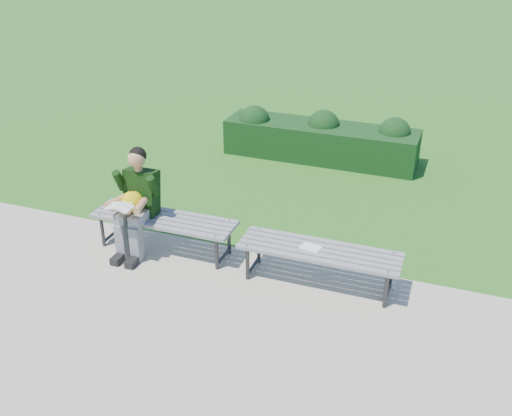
{
  "coord_description": "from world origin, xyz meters",
  "views": [
    {
      "loc": [
        2.57,
        -5.74,
        3.71
      ],
      "look_at": [
        0.55,
        -0.2,
        0.73
      ],
      "focal_mm": 40.0,
      "sensor_mm": 36.0,
      "label": 1
    }
  ],
  "objects_px": {
    "hedge": "(320,138)",
    "bench_left": "(164,221)",
    "bench_right": "(319,253)",
    "seated_boy": "(136,199)",
    "paper_sheet": "(311,247)"
  },
  "relations": [
    {
      "from": "hedge",
      "to": "bench_left",
      "type": "xyz_separation_m",
      "value": [
        -1.03,
        -3.71,
        0.05
      ]
    },
    {
      "from": "hedge",
      "to": "bench_left",
      "type": "distance_m",
      "value": 3.85
    },
    {
      "from": "hedge",
      "to": "bench_left",
      "type": "relative_size",
      "value": 1.84
    },
    {
      "from": "bench_left",
      "to": "bench_right",
      "type": "distance_m",
      "value": 1.98
    },
    {
      "from": "bench_left",
      "to": "seated_boy",
      "type": "bearing_deg",
      "value": -162.07
    },
    {
      "from": "bench_right",
      "to": "bench_left",
      "type": "bearing_deg",
      "value": 177.78
    },
    {
      "from": "seated_boy",
      "to": "paper_sheet",
      "type": "height_order",
      "value": "seated_boy"
    },
    {
      "from": "seated_boy",
      "to": "bench_right",
      "type": "bearing_deg",
      "value": 0.51
    },
    {
      "from": "hedge",
      "to": "bench_right",
      "type": "bearing_deg",
      "value": -75.94
    },
    {
      "from": "hedge",
      "to": "paper_sheet",
      "type": "xyz_separation_m",
      "value": [
        0.85,
        -3.78,
        0.11
      ]
    },
    {
      "from": "hedge",
      "to": "seated_boy",
      "type": "height_order",
      "value": "seated_boy"
    },
    {
      "from": "bench_left",
      "to": "bench_right",
      "type": "xyz_separation_m",
      "value": [
        1.97,
        -0.08,
        0.0
      ]
    },
    {
      "from": "hedge",
      "to": "seated_boy",
      "type": "relative_size",
      "value": 2.51
    },
    {
      "from": "hedge",
      "to": "paper_sheet",
      "type": "height_order",
      "value": "hedge"
    },
    {
      "from": "bench_left",
      "to": "seated_boy",
      "type": "height_order",
      "value": "seated_boy"
    }
  ]
}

